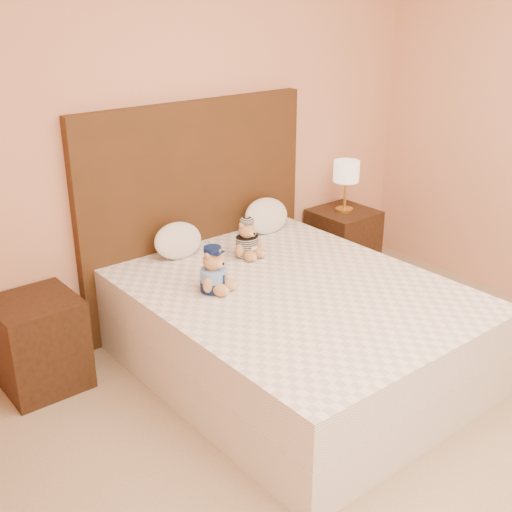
{
  "coord_description": "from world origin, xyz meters",
  "views": [
    {
      "loc": [
        -2.31,
        -1.28,
        2.16
      ],
      "look_at": [
        -0.09,
        1.45,
        0.69
      ],
      "focal_mm": 45.0,
      "sensor_mm": 36.0,
      "label": 1
    }
  ],
  "objects_px": {
    "pillow_right": "(266,214)",
    "lamp": "(346,174)",
    "nightstand_right": "(342,243)",
    "nightstand_left": "(40,343)",
    "bed": "(294,329)",
    "pillow_left": "(178,239)",
    "teddy_prisoner": "(247,238)",
    "teddy_police": "(213,269)"
  },
  "relations": [
    {
      "from": "nightstand_left",
      "to": "pillow_right",
      "type": "height_order",
      "value": "pillow_right"
    },
    {
      "from": "teddy_police",
      "to": "nightstand_left",
      "type": "bearing_deg",
      "value": 126.38
    },
    {
      "from": "nightstand_left",
      "to": "lamp",
      "type": "distance_m",
      "value": 2.56
    },
    {
      "from": "lamp",
      "to": "pillow_right",
      "type": "bearing_deg",
      "value": 177.78
    },
    {
      "from": "pillow_right",
      "to": "lamp",
      "type": "bearing_deg",
      "value": -2.22
    },
    {
      "from": "bed",
      "to": "pillow_right",
      "type": "height_order",
      "value": "pillow_right"
    },
    {
      "from": "nightstand_right",
      "to": "pillow_right",
      "type": "bearing_deg",
      "value": 177.78
    },
    {
      "from": "pillow_left",
      "to": "lamp",
      "type": "bearing_deg",
      "value": -1.13
    },
    {
      "from": "bed",
      "to": "pillow_left",
      "type": "relative_size",
      "value": 5.83
    },
    {
      "from": "lamp",
      "to": "teddy_police",
      "type": "distance_m",
      "value": 1.73
    },
    {
      "from": "bed",
      "to": "pillow_left",
      "type": "bearing_deg",
      "value": 107.91
    },
    {
      "from": "teddy_prisoner",
      "to": "pillow_right",
      "type": "xyz_separation_m",
      "value": [
        0.4,
        0.28,
        0.0
      ]
    },
    {
      "from": "bed",
      "to": "nightstand_left",
      "type": "distance_m",
      "value": 1.48
    },
    {
      "from": "pillow_left",
      "to": "pillow_right",
      "type": "relative_size",
      "value": 0.93
    },
    {
      "from": "nightstand_left",
      "to": "pillow_left",
      "type": "relative_size",
      "value": 1.6
    },
    {
      "from": "nightstand_right",
      "to": "pillow_left",
      "type": "distance_m",
      "value": 1.57
    },
    {
      "from": "nightstand_right",
      "to": "teddy_police",
      "type": "xyz_separation_m",
      "value": [
        -1.64,
        -0.53,
        0.41
      ]
    },
    {
      "from": "bed",
      "to": "teddy_prisoner",
      "type": "height_order",
      "value": "teddy_prisoner"
    },
    {
      "from": "bed",
      "to": "pillow_right",
      "type": "bearing_deg",
      "value": 60.14
    },
    {
      "from": "nightstand_left",
      "to": "pillow_left",
      "type": "distance_m",
      "value": 1.06
    },
    {
      "from": "teddy_police",
      "to": "pillow_right",
      "type": "xyz_separation_m",
      "value": [
        0.87,
        0.56,
        -0.0
      ]
    },
    {
      "from": "bed",
      "to": "nightstand_right",
      "type": "bearing_deg",
      "value": 32.62
    },
    {
      "from": "nightstand_left",
      "to": "teddy_police",
      "type": "xyz_separation_m",
      "value": [
        0.86,
        -0.53,
        0.41
      ]
    },
    {
      "from": "nightstand_right",
      "to": "teddy_police",
      "type": "relative_size",
      "value": 2.06
    },
    {
      "from": "nightstand_right",
      "to": "lamp",
      "type": "height_order",
      "value": "lamp"
    },
    {
      "from": "lamp",
      "to": "nightstand_left",
      "type": "bearing_deg",
      "value": 180.0
    },
    {
      "from": "nightstand_left",
      "to": "pillow_left",
      "type": "height_order",
      "value": "pillow_left"
    },
    {
      "from": "bed",
      "to": "teddy_police",
      "type": "height_order",
      "value": "teddy_police"
    },
    {
      "from": "lamp",
      "to": "teddy_prisoner",
      "type": "xyz_separation_m",
      "value": [
        -1.17,
        -0.25,
        -0.17
      ]
    },
    {
      "from": "teddy_prisoner",
      "to": "pillow_right",
      "type": "distance_m",
      "value": 0.49
    },
    {
      "from": "bed",
      "to": "pillow_left",
      "type": "height_order",
      "value": "pillow_left"
    },
    {
      "from": "teddy_police",
      "to": "pillow_left",
      "type": "distance_m",
      "value": 0.57
    },
    {
      "from": "teddy_prisoner",
      "to": "nightstand_left",
      "type": "bearing_deg",
      "value": 164.02
    },
    {
      "from": "nightstand_right",
      "to": "teddy_prisoner",
      "type": "bearing_deg",
      "value": -167.95
    },
    {
      "from": "nightstand_left",
      "to": "pillow_right",
      "type": "distance_m",
      "value": 1.77
    },
    {
      "from": "lamp",
      "to": "bed",
      "type": "bearing_deg",
      "value": -147.38
    },
    {
      "from": "pillow_left",
      "to": "pillow_right",
      "type": "height_order",
      "value": "pillow_right"
    },
    {
      "from": "teddy_prisoner",
      "to": "pillow_right",
      "type": "height_order",
      "value": "pillow_right"
    },
    {
      "from": "pillow_left",
      "to": "pillow_right",
      "type": "distance_m",
      "value": 0.74
    },
    {
      "from": "teddy_police",
      "to": "pillow_left",
      "type": "xyz_separation_m",
      "value": [
        0.12,
        0.56,
        -0.01
      ]
    },
    {
      "from": "teddy_prisoner",
      "to": "pillow_right",
      "type": "relative_size",
      "value": 0.68
    },
    {
      "from": "pillow_right",
      "to": "bed",
      "type": "bearing_deg",
      "value": -119.86
    }
  ]
}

